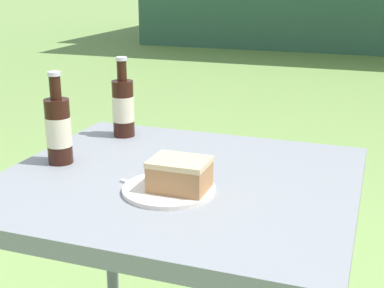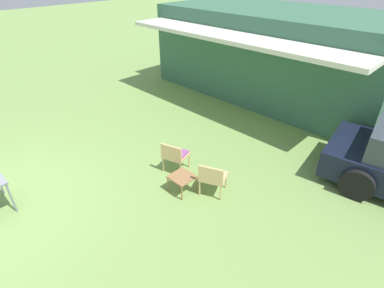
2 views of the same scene
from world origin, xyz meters
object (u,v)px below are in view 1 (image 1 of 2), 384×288
Objects in this scene: patio_table at (178,206)px; cola_bottle_far at (58,129)px; cola_bottle_near at (123,106)px; cake_on_plate at (176,179)px.

cola_bottle_far reaches higher than patio_table.
cola_bottle_far is at bearing -99.79° from cola_bottle_near.
patio_table is at bearing 1.47° from cola_bottle_far.
cake_on_plate reaches higher than patio_table.
cola_bottle_near reaches higher than cake_on_plate.
cola_bottle_far is (-0.05, -0.26, 0.00)m from cola_bottle_near.
patio_table is at bearing 108.89° from cake_on_plate.
cola_bottle_far is (-0.34, 0.08, 0.06)m from cake_on_plate.
patio_table is 4.01× the size of cake_on_plate.
cake_on_plate is 0.89× the size of cola_bottle_near.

